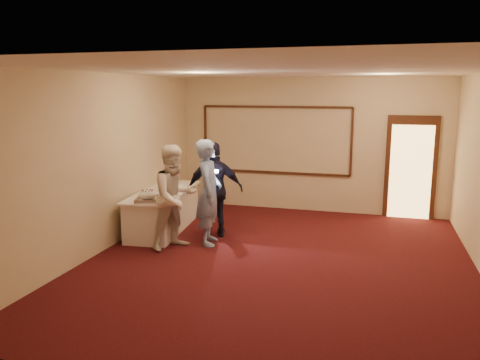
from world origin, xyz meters
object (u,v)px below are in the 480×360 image
object	(u,v)px
pavlova_tray	(147,196)
plate_stack_a	(164,187)
buffet_table	(164,210)
cupcake_stand	(175,175)
man	(209,192)
tart	(169,193)
woman	(175,197)
guest	(215,190)
plate_stack_b	(178,185)

from	to	relation	value
pavlova_tray	plate_stack_a	bearing A→B (deg)	95.86
buffet_table	cupcake_stand	size ratio (longest dim) A/B	5.72
pavlova_tray	man	world-z (taller)	man
tart	woman	bearing A→B (deg)	-58.47
pavlova_tray	guest	size ratio (longest dim) A/B	0.32
woman	plate_stack_b	bearing A→B (deg)	52.98
buffet_table	guest	world-z (taller)	guest
woman	pavlova_tray	bearing A→B (deg)	110.67
buffet_table	man	world-z (taller)	man
plate_stack_b	guest	xyz separation A→B (m)	(0.92, -0.39, 0.03)
pavlova_tray	man	distance (m)	1.10
buffet_table	plate_stack_a	distance (m)	0.47
tart	guest	size ratio (longest dim) A/B	0.17
buffet_table	plate_stack_a	bearing A→B (deg)	-3.21
plate_stack_a	plate_stack_b	xyz separation A→B (m)	(0.18, 0.25, -0.00)
buffet_table	cupcake_stand	distance (m)	1.11
cupcake_stand	plate_stack_a	distance (m)	0.98
guest	tart	bearing A→B (deg)	-14.91
woman	guest	bearing A→B (deg)	3.12
buffet_table	plate_stack_a	world-z (taller)	plate_stack_a
tart	woman	world-z (taller)	woman
buffet_table	plate_stack_b	distance (m)	0.57
tart	guest	distance (m)	0.90
cupcake_stand	plate_stack_b	bearing A→B (deg)	-61.96
buffet_table	woman	distance (m)	1.29
cupcake_stand	plate_stack_a	size ratio (longest dim) A/B	2.03
tart	cupcake_stand	bearing A→B (deg)	108.94
woman	man	bearing A→B (deg)	-21.25
plate_stack_a	guest	distance (m)	1.11
buffet_table	tart	bearing A→B (deg)	-42.72
plate_stack_b	guest	distance (m)	1.00
tart	plate_stack_a	bearing A→B (deg)	135.16
woman	plate_stack_a	bearing A→B (deg)	66.08
pavlova_tray	buffet_table	bearing A→B (deg)	96.99
man	woman	distance (m)	0.61
pavlova_tray	guest	world-z (taller)	guest
tart	guest	xyz separation A→B (m)	(0.90, 0.07, 0.09)
buffet_table	tart	size ratio (longest dim) A/B	8.06
cupcake_stand	man	size ratio (longest dim) A/B	0.22
pavlova_tray	woman	distance (m)	0.59
guest	buffet_table	bearing A→B (deg)	-26.44
cupcake_stand	buffet_table	bearing A→B (deg)	-79.73
tart	pavlova_tray	bearing A→B (deg)	-100.74
pavlova_tray	tart	world-z (taller)	pavlova_tray
plate_stack_b	guest	bearing A→B (deg)	-23.00
guest	plate_stack_b	bearing A→B (deg)	-42.44
plate_stack_b	woman	bearing A→B (deg)	-68.16
cupcake_stand	tart	bearing A→B (deg)	-71.06
buffet_table	woman	world-z (taller)	woman
cupcake_stand	man	distance (m)	2.04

